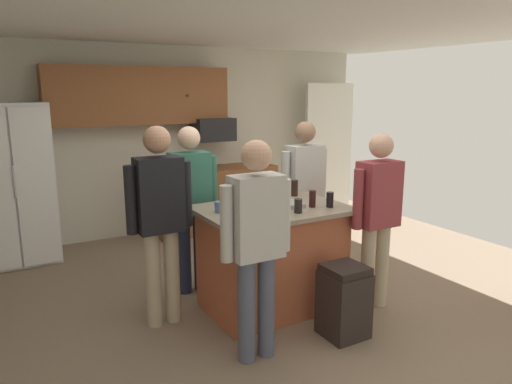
{
  "coord_description": "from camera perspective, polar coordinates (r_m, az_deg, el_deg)",
  "views": [
    {
      "loc": [
        -2.22,
        -3.69,
        2.01
      ],
      "look_at": [
        -0.03,
        0.15,
        1.05
      ],
      "focal_mm": 33.34,
      "sensor_mm": 36.0,
      "label": 1
    }
  ],
  "objects": [
    {
      "name": "cabinet_run_lower",
      "position": [
        6.96,
        -4.96,
        -0.75
      ],
      "size": [
        1.8,
        0.63,
        0.9
      ],
      "color": "brown",
      "rests_on": "ground"
    },
    {
      "name": "glass_dark_ale",
      "position": [
        4.74,
        4.66,
        0.48
      ],
      "size": [
        0.07,
        0.07,
        0.16
      ],
      "color": "black",
      "rests_on": "kitchen_island"
    },
    {
      "name": "french_door_window_panel",
      "position": [
        7.82,
        8.69,
        5.42
      ],
      "size": [
        0.9,
        0.06,
        2.0
      ],
      "primitive_type": "cube",
      "color": "white",
      "rests_on": "ground"
    },
    {
      "name": "tumbler_amber",
      "position": [
        4.33,
        8.85,
        -0.91
      ],
      "size": [
        0.07,
        0.07,
        0.14
      ],
      "color": "black",
      "rests_on": "kitchen_island"
    },
    {
      "name": "person_host_foreground",
      "position": [
        4.06,
        -11.45,
        -2.44
      ],
      "size": [
        0.57,
        0.23,
        1.72
      ],
      "rotation": [
        0.0,
        0.0,
        -0.2
      ],
      "color": "tan",
      "rests_on": "ground"
    },
    {
      "name": "floor",
      "position": [
        4.75,
        1.28,
        -12.78
      ],
      "size": [
        7.04,
        7.04,
        0.0
      ],
      "primitive_type": "plane",
      "color": "#7F6B56",
      "rests_on": "ground"
    },
    {
      "name": "refrigerator",
      "position": [
        6.17,
        -27.14,
        0.83
      ],
      "size": [
        0.86,
        0.76,
        1.86
      ],
      "color": "white",
      "rests_on": "ground"
    },
    {
      "name": "microwave_over_range",
      "position": [
        6.82,
        -5.19,
        7.49
      ],
      "size": [
        0.56,
        0.4,
        0.32
      ],
      "primitive_type": "cube",
      "color": "black"
    },
    {
      "name": "person_guest_right",
      "position": [
        4.69,
        -7.86,
        -0.8
      ],
      "size": [
        0.57,
        0.22,
        1.66
      ],
      "rotation": [
        0.0,
        0.0,
        -0.95
      ],
      "color": "#232D4C",
      "rests_on": "ground"
    },
    {
      "name": "mug_blue_stoneware",
      "position": [
        4.12,
        -4.4,
        -1.79
      ],
      "size": [
        0.12,
        0.08,
        0.1
      ],
      "color": "#4C6B99",
      "rests_on": "kitchen_island"
    },
    {
      "name": "mug_ceramic_white",
      "position": [
        3.98,
        2.13,
        -2.16
      ],
      "size": [
        0.12,
        0.08,
        0.11
      ],
      "color": "white",
      "rests_on": "kitchen_island"
    },
    {
      "name": "ceiling",
      "position": [
        4.34,
        1.45,
        20.06
      ],
      "size": [
        7.04,
        7.04,
        0.0
      ],
      "primitive_type": "plane",
      "color": "white"
    },
    {
      "name": "person_elder_center",
      "position": [
        4.43,
        14.4,
        -2.16
      ],
      "size": [
        0.57,
        0.22,
        1.63
      ],
      "rotation": [
        0.0,
        0.0,
        2.62
      ],
      "color": "tan",
      "rests_on": "ground"
    },
    {
      "name": "cabinet_run_upper",
      "position": [
        6.55,
        -13.79,
        11.16
      ],
      "size": [
        2.4,
        0.38,
        0.75
      ],
      "color": "brown"
    },
    {
      "name": "person_guest_by_door",
      "position": [
        3.45,
        0.05,
        -5.43
      ],
      "size": [
        0.57,
        0.22,
        1.67
      ],
      "rotation": [
        0.0,
        0.0,
        0.89
      ],
      "color": "#4C5166",
      "rests_on": "ground"
    },
    {
      "name": "glass_pilsner",
      "position": [
        4.1,
        5.09,
        -1.67
      ],
      "size": [
        0.07,
        0.07,
        0.12
      ],
      "color": "black",
      "rests_on": "kitchen_island"
    },
    {
      "name": "back_wall",
      "position": [
        6.89,
        -10.78,
        6.12
      ],
      "size": [
        6.4,
        0.1,
        2.6
      ],
      "primitive_type": "cube",
      "color": "beige",
      "rests_on": "ground"
    },
    {
      "name": "trash_bin",
      "position": [
        4.07,
        10.5,
        -12.76
      ],
      "size": [
        0.34,
        0.34,
        0.61
      ],
      "color": "black",
      "rests_on": "ground"
    },
    {
      "name": "serving_tray",
      "position": [
        4.28,
        2.45,
        -1.6
      ],
      "size": [
        0.44,
        0.3,
        0.04
      ],
      "color": "#B7B7BC",
      "rests_on": "kitchen_island"
    },
    {
      "name": "person_guest_left",
      "position": [
        5.14,
        5.79,
        0.51
      ],
      "size": [
        0.57,
        0.22,
        1.68
      ],
      "rotation": [
        0.0,
        0.0,
        -2.5
      ],
      "color": "#4C5166",
      "rests_on": "ground"
    },
    {
      "name": "glass_stout_tall",
      "position": [
        4.31,
        6.78,
        -0.81
      ],
      "size": [
        0.06,
        0.06,
        0.15
      ],
      "color": "black",
      "rests_on": "kitchen_island"
    },
    {
      "name": "kitchen_island",
      "position": [
        4.43,
        1.94,
        -7.84
      ],
      "size": [
        1.33,
        0.93,
        0.97
      ],
      "color": "#AD5638",
      "rests_on": "ground"
    }
  ]
}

